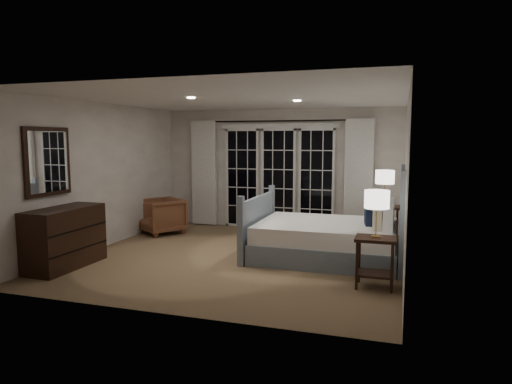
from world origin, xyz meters
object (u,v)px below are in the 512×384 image
(nightstand_left, at_px, (375,255))
(dresser, at_px, (65,238))
(lamp_left, at_px, (377,200))
(armchair, at_px, (162,216))
(bed, at_px, (330,238))
(lamp_right, at_px, (385,177))
(nightstand_right, at_px, (384,219))

(nightstand_left, height_order, dresser, dresser)
(lamp_left, xyz_separation_m, armchair, (-4.26, 2.19, -0.77))
(dresser, bearing_deg, bed, 24.49)
(nightstand_left, distance_m, lamp_left, 0.70)
(dresser, bearing_deg, nightstand_left, 5.35)
(bed, xyz_separation_m, lamp_left, (0.75, -1.25, 0.78))
(lamp_left, height_order, armchair, lamp_left)
(lamp_left, bearing_deg, nightstand_left, -14.04)
(lamp_right, height_order, armchair, lamp_right)
(bed, xyz_separation_m, lamp_right, (0.76, 1.22, 0.87))
(nightstand_left, height_order, armchair, armchair)
(nightstand_right, relative_size, armchair, 0.91)
(dresser, bearing_deg, lamp_left, 5.35)
(lamp_left, distance_m, dresser, 4.46)
(bed, relative_size, armchair, 3.00)
(nightstand_left, distance_m, lamp_right, 2.59)
(lamp_left, relative_size, armchair, 0.77)
(armchair, distance_m, dresser, 2.60)
(nightstand_left, height_order, lamp_right, lamp_right)
(nightstand_left, height_order, nightstand_right, nightstand_right)
(nightstand_right, distance_m, lamp_right, 0.74)
(lamp_left, height_order, lamp_right, lamp_right)
(armchair, xyz_separation_m, dresser, (-0.13, -2.60, 0.09))
(nightstand_left, relative_size, lamp_right, 1.03)
(bed, xyz_separation_m, dresser, (-3.64, -1.66, 0.10))
(nightstand_right, distance_m, dresser, 5.26)
(nightstand_left, relative_size, lamp_left, 1.09)
(dresser, bearing_deg, armchair, 87.14)
(bed, distance_m, nightstand_left, 1.46)
(nightstand_right, bearing_deg, dresser, -146.80)
(nightstand_right, height_order, lamp_left, lamp_left)
(bed, height_order, lamp_left, bed)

